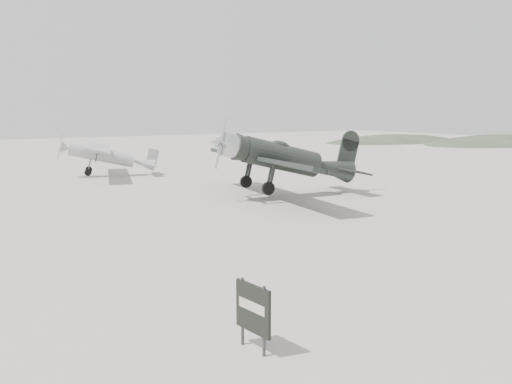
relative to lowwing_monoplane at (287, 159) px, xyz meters
The scene contains 6 objects.
ground 7.64m from the lowwing_monoplane, 124.85° to the right, with size 160.00×160.00×0.00m, color gray.
hill_east_north 60.02m from the lowwing_monoplane, 21.50° to the left, with size 36.00×18.00×6.00m, color #303B2B.
hill_northeast 57.08m from the lowwing_monoplane, 36.57° to the left, with size 32.00×16.00×5.20m, color #303B2B.
lowwing_monoplane is the anchor object (origin of this frame).
highwing_monoplane 15.89m from the lowwing_monoplane, 113.03° to the left, with size 7.15×9.97×2.83m.
sign_board 18.75m from the lowwing_monoplane, 127.77° to the right, with size 0.22×1.00×1.45m.
Camera 1 is at (-12.29, -16.89, 4.82)m, focal length 35.00 mm.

